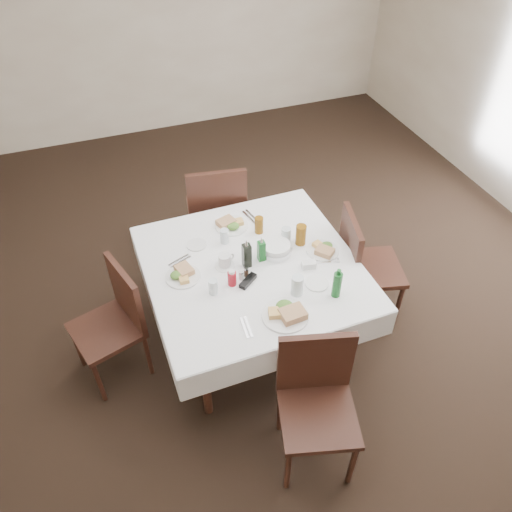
% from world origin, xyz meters
% --- Properties ---
extents(ground_plane, '(7.00, 7.00, 0.00)m').
position_xyz_m(ground_plane, '(0.00, 0.00, 0.00)').
color(ground_plane, black).
extents(room_shell, '(6.04, 7.04, 2.80)m').
position_xyz_m(room_shell, '(0.00, 0.00, 1.71)').
color(room_shell, '#BFAA91').
rests_on(room_shell, ground).
extents(dining_table, '(1.48, 1.48, 0.76)m').
position_xyz_m(dining_table, '(-0.09, -0.15, 0.69)').
color(dining_table, black).
rests_on(dining_table, ground).
extents(chair_north, '(0.56, 0.56, 1.03)m').
position_xyz_m(chair_north, '(-0.07, 0.79, 0.59)').
color(chair_north, black).
rests_on(chair_north, ground).
extents(chair_south, '(0.56, 0.56, 0.96)m').
position_xyz_m(chair_south, '(-0.03, -1.13, 0.55)').
color(chair_south, black).
rests_on(chair_south, ground).
extents(chair_east, '(0.56, 0.56, 0.97)m').
position_xyz_m(chair_east, '(0.79, -0.19, 0.55)').
color(chair_east, black).
rests_on(chair_east, ground).
extents(chair_west, '(0.54, 0.54, 0.92)m').
position_xyz_m(chair_west, '(-1.07, -0.08, 0.53)').
color(chair_west, black).
rests_on(chair_west, ground).
extents(meal_north, '(0.25, 0.25, 0.06)m').
position_xyz_m(meal_north, '(-0.10, 0.31, 0.78)').
color(meal_north, white).
rests_on(meal_north, dining_table).
extents(meal_south, '(0.30, 0.30, 0.07)m').
position_xyz_m(meal_south, '(-0.04, -0.66, 0.79)').
color(meal_south, white).
rests_on(meal_south, dining_table).
extents(meal_east, '(0.24, 0.24, 0.05)m').
position_xyz_m(meal_east, '(0.44, -0.19, 0.78)').
color(meal_east, white).
rests_on(meal_east, dining_table).
extents(meal_west, '(0.24, 0.24, 0.05)m').
position_xyz_m(meal_west, '(-0.58, -0.09, 0.78)').
color(meal_west, white).
rests_on(meal_west, dining_table).
extents(side_plate_a, '(0.15, 0.15, 0.01)m').
position_xyz_m(side_plate_a, '(-0.40, 0.19, 0.77)').
color(side_plate_a, white).
rests_on(side_plate_a, dining_table).
extents(side_plate_b, '(0.16, 0.16, 0.01)m').
position_xyz_m(side_plate_b, '(0.26, -0.47, 0.77)').
color(side_plate_b, white).
rests_on(side_plate_b, dining_table).
extents(water_n, '(0.06, 0.06, 0.12)m').
position_xyz_m(water_n, '(-0.20, 0.15, 0.82)').
color(water_n, silver).
rests_on(water_n, dining_table).
extents(water_s, '(0.08, 0.08, 0.15)m').
position_xyz_m(water_s, '(0.10, -0.50, 0.84)').
color(water_s, silver).
rests_on(water_s, dining_table).
extents(water_e, '(0.07, 0.07, 0.13)m').
position_xyz_m(water_e, '(0.23, -0.00, 0.83)').
color(water_e, silver).
rests_on(water_e, dining_table).
extents(water_w, '(0.06, 0.06, 0.11)m').
position_xyz_m(water_w, '(-0.42, -0.31, 0.82)').
color(water_w, silver).
rests_on(water_w, dining_table).
extents(iced_tea_a, '(0.07, 0.07, 0.14)m').
position_xyz_m(iced_tea_a, '(0.08, 0.18, 0.83)').
color(iced_tea_a, brown).
rests_on(iced_tea_a, dining_table).
extents(iced_tea_b, '(0.08, 0.08, 0.16)m').
position_xyz_m(iced_tea_b, '(0.32, -0.05, 0.84)').
color(iced_tea_b, brown).
rests_on(iced_tea_b, dining_table).
extents(bread_basket, '(0.23, 0.23, 0.08)m').
position_xyz_m(bread_basket, '(0.12, -0.08, 0.80)').
color(bread_basket, silver).
rests_on(bread_basket, dining_table).
extents(oil_cruet_dark, '(0.06, 0.06, 0.24)m').
position_xyz_m(oil_cruet_dark, '(-0.12, -0.14, 0.86)').
color(oil_cruet_dark, black).
rests_on(oil_cruet_dark, dining_table).
extents(oil_cruet_green, '(0.05, 0.05, 0.21)m').
position_xyz_m(oil_cruet_green, '(-0.01, -0.12, 0.85)').
color(oil_cruet_green, '#145E1F').
rests_on(oil_cruet_green, dining_table).
extents(ketchup_bottle, '(0.06, 0.06, 0.13)m').
position_xyz_m(ketchup_bottle, '(-0.28, -0.28, 0.82)').
color(ketchup_bottle, '#A3101D').
rests_on(ketchup_bottle, dining_table).
extents(salt_shaker, '(0.03, 0.03, 0.07)m').
position_xyz_m(salt_shaker, '(-0.20, -0.25, 0.80)').
color(salt_shaker, white).
rests_on(salt_shaker, dining_table).
extents(pepper_shaker, '(0.03, 0.03, 0.07)m').
position_xyz_m(pepper_shaker, '(-0.16, -0.24, 0.80)').
color(pepper_shaker, '#3E291D').
rests_on(pepper_shaker, dining_table).
extents(coffee_mug, '(0.15, 0.14, 0.10)m').
position_xyz_m(coffee_mug, '(-0.27, -0.09, 0.81)').
color(coffee_mug, white).
rests_on(coffee_mug, dining_table).
extents(sunglasses, '(0.15, 0.13, 0.03)m').
position_xyz_m(sunglasses, '(-0.17, -0.30, 0.78)').
color(sunglasses, black).
rests_on(sunglasses, dining_table).
extents(green_bottle, '(0.06, 0.06, 0.23)m').
position_xyz_m(green_bottle, '(0.33, -0.61, 0.86)').
color(green_bottle, '#145E1F').
rests_on(green_bottle, dining_table).
extents(sugar_caddy, '(0.11, 0.07, 0.05)m').
position_xyz_m(sugar_caddy, '(0.27, -0.30, 0.79)').
color(sugar_caddy, white).
rests_on(sugar_caddy, dining_table).
extents(cutlery_n, '(0.09, 0.20, 0.01)m').
position_xyz_m(cutlery_n, '(0.09, 0.37, 0.77)').
color(cutlery_n, silver).
rests_on(cutlery_n, dining_table).
extents(cutlery_s, '(0.05, 0.17, 0.01)m').
position_xyz_m(cutlery_s, '(-0.31, -0.67, 0.77)').
color(cutlery_s, silver).
rests_on(cutlery_s, dining_table).
extents(cutlery_e, '(0.18, 0.09, 0.01)m').
position_xyz_m(cutlery_e, '(0.42, -0.29, 0.77)').
color(cutlery_e, silver).
rests_on(cutlery_e, dining_table).
extents(cutlery_w, '(0.18, 0.11, 0.01)m').
position_xyz_m(cutlery_w, '(-0.56, 0.06, 0.77)').
color(cutlery_w, silver).
rests_on(cutlery_w, dining_table).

